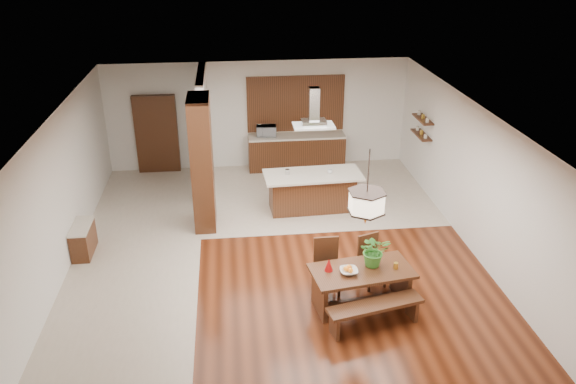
{
  "coord_description": "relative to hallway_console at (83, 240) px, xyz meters",
  "views": [
    {
      "loc": [
        -0.81,
        -9.96,
        5.94
      ],
      "look_at": [
        0.3,
        0.0,
        1.25
      ],
      "focal_mm": 35.0,
      "sensor_mm": 36.0,
      "label": 1
    }
  ],
  "objects": [
    {
      "name": "range_hood",
      "position": [
        4.86,
        1.45,
        2.15
      ],
      "size": [
        0.9,
        0.55,
        0.87
      ],
      "primitive_type": null,
      "color": "silver",
      "rests_on": "room_shell"
    },
    {
      "name": "microwave",
      "position": [
        4.0,
        4.04,
        0.78
      ],
      "size": [
        0.53,
        0.37,
        0.29
      ],
      "primitive_type": "imported",
      "rotation": [
        0.0,
        0.0,
        -0.03
      ],
      "color": "silver",
      "rests_on": "rear_counter"
    },
    {
      "name": "island_cup",
      "position": [
        5.25,
        1.39,
        0.65
      ],
      "size": [
        0.13,
        0.13,
        0.09
      ],
      "primitive_type": "imported",
      "rotation": [
        0.0,
        0.0,
        0.07
      ],
      "color": "silver",
      "rests_on": "kitchen_island"
    },
    {
      "name": "dining_table",
      "position": [
        5.14,
        -2.3,
        0.21
      ],
      "size": [
        1.83,
        1.1,
        0.72
      ],
      "rotation": [
        0.0,
        0.0,
        0.15
      ],
      "color": "#331A0E",
      "rests_on": "ground"
    },
    {
      "name": "partition_pier",
      "position": [
        2.41,
        1.0,
        1.14
      ],
      "size": [
        0.45,
        1.0,
        2.9
      ],
      "primitive_type": "cube",
      "color": "#331A0E",
      "rests_on": "ground"
    },
    {
      "name": "tile_kitchen",
      "position": [
        5.06,
        2.3,
        -0.31
      ],
      "size": [
        5.5,
        4.0,
        0.01
      ],
      "primitive_type": "cube",
      "color": "beige",
      "rests_on": "ground"
    },
    {
      "name": "rear_counter",
      "position": [
        4.81,
        4.0,
        0.16
      ],
      "size": [
        2.6,
        0.62,
        0.95
      ],
      "color": "#331A0E",
      "rests_on": "ground"
    },
    {
      "name": "pendant_lantern",
      "position": [
        5.14,
        -2.3,
        1.93
      ],
      "size": [
        0.64,
        0.64,
        1.31
      ],
      "primitive_type": null,
      "color": "beige",
      "rests_on": "room_shell"
    },
    {
      "name": "fruit_bowl",
      "position": [
        4.89,
        -2.38,
        0.44
      ],
      "size": [
        0.31,
        0.31,
        0.07
      ],
      "primitive_type": "imported",
      "rotation": [
        0.0,
        0.0,
        -0.01
      ],
      "color": "beige",
      "rests_on": "dining_table"
    },
    {
      "name": "hallway_console",
      "position": [
        0.0,
        0.0,
        0.0
      ],
      "size": [
        0.37,
        0.88,
        0.63
      ],
      "primitive_type": "cube",
      "color": "#331A0E",
      "rests_on": "ground"
    },
    {
      "name": "foliage_plant",
      "position": [
        5.37,
        -2.18,
        0.69
      ],
      "size": [
        0.54,
        0.47,
        0.57
      ],
      "primitive_type": "imported",
      "rotation": [
        0.0,
        0.0,
        -0.05
      ],
      "color": "#357C29",
      "rests_on": "dining_table"
    },
    {
      "name": "napkin_cone",
      "position": [
        4.57,
        -2.26,
        0.52
      ],
      "size": [
        0.17,
        0.17,
        0.23
      ],
      "primitive_type": "cone",
      "rotation": [
        0.0,
        0.0,
        -0.24
      ],
      "color": "#A60B0C",
      "rests_on": "dining_table"
    },
    {
      "name": "shelf_lower",
      "position": [
        7.68,
        2.4,
        1.08
      ],
      "size": [
        0.26,
        0.9,
        0.04
      ],
      "primitive_type": "cube",
      "color": "#331A0E",
      "rests_on": "room_shell"
    },
    {
      "name": "partition_stub",
      "position": [
        2.41,
        3.1,
        1.14
      ],
      "size": [
        0.18,
        2.4,
        2.9
      ],
      "primitive_type": "cube",
      "color": "silver",
      "rests_on": "ground"
    },
    {
      "name": "room_shell",
      "position": [
        3.81,
        -0.2,
        1.75
      ],
      "size": [
        9.0,
        9.04,
        2.92
      ],
      "color": "#3E190B",
      "rests_on": "ground"
    },
    {
      "name": "kitchen_window",
      "position": [
        4.81,
        4.26,
        1.44
      ],
      "size": [
        2.6,
        0.08,
        1.5
      ],
      "primitive_type": "cube",
      "color": "brown",
      "rests_on": "room_shell"
    },
    {
      "name": "tile_hallway",
      "position": [
        1.06,
        -0.2,
        -0.31
      ],
      "size": [
        2.5,
        9.0,
        0.01
      ],
      "primitive_type": "cube",
      "color": "beige",
      "rests_on": "ground"
    },
    {
      "name": "kitchen_island",
      "position": [
        4.86,
        1.45,
        0.16
      ],
      "size": [
        2.26,
        1.06,
        0.92
      ],
      "rotation": [
        0.0,
        0.0,
        0.04
      ],
      "color": "#331A0E",
      "rests_on": "ground"
    },
    {
      "name": "dining_chair_right",
      "position": [
        5.49,
        -1.72,
        0.17
      ],
      "size": [
        0.55,
        0.55,
        0.97
      ],
      "primitive_type": null,
      "rotation": [
        0.0,
        0.0,
        0.34
      ],
      "color": "#331A0E",
      "rests_on": "ground"
    },
    {
      "name": "hallway_doorway",
      "position": [
        1.11,
        4.2,
        0.74
      ],
      "size": [
        1.1,
        0.2,
        2.1
      ],
      "primitive_type": "cube",
      "color": "#331A0E",
      "rests_on": "ground"
    },
    {
      "name": "gold_ornament",
      "position": [
        5.72,
        -2.33,
        0.46
      ],
      "size": [
        0.1,
        0.1,
        0.11
      ],
      "primitive_type": "cylinder",
      "rotation": [
        0.0,
        0.0,
        0.29
      ],
      "color": "gold",
      "rests_on": "dining_table"
    },
    {
      "name": "soffit_band",
      "position": [
        3.81,
        -0.2,
        2.57
      ],
      "size": [
        8.0,
        9.0,
        0.02
      ],
      "primitive_type": "cube",
      "color": "#402510",
      "rests_on": "room_shell"
    },
    {
      "name": "dining_chair_left",
      "position": [
        4.64,
        -1.84,
        0.19
      ],
      "size": [
        0.45,
        0.45,
        1.01
      ],
      "primitive_type": null,
      "rotation": [
        0.0,
        0.0,
        0.02
      ],
      "color": "#331A0E",
      "rests_on": "ground"
    },
    {
      "name": "shelf_upper",
      "position": [
        7.68,
        2.4,
        1.49
      ],
      "size": [
        0.26,
        0.9,
        0.04
      ],
      "primitive_type": "cube",
      "color": "#331A0E",
      "rests_on": "room_shell"
    },
    {
      "name": "dining_bench",
      "position": [
        5.23,
        -2.92,
        -0.09
      ],
      "size": [
        1.66,
        0.7,
        0.46
      ],
      "primitive_type": null,
      "rotation": [
        0.0,
        0.0,
        0.22
      ],
      "color": "#331A0E",
      "rests_on": "ground"
    }
  ]
}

